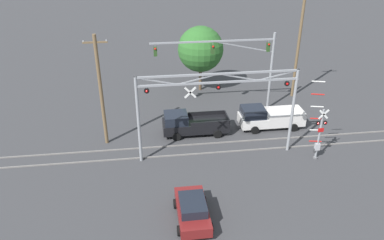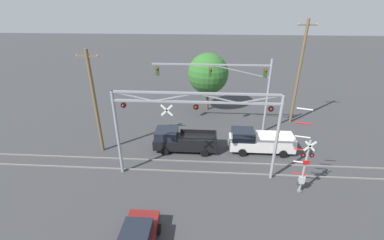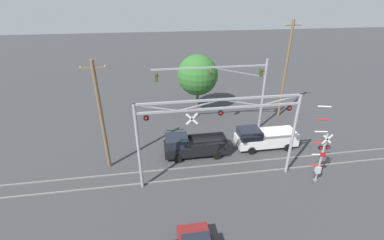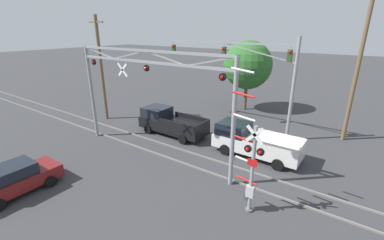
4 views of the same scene
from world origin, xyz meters
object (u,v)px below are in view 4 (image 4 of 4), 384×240
Objects in this scene: crossing_gantry at (147,85)px; background_tree_beyond_span at (248,65)px; pickup_truck_following at (252,141)px; crossing_signal_mast at (250,168)px; traffic_signal_span at (256,67)px; utility_pole_left at (101,68)px; sedan_waiting at (15,179)px; utility_pole_right at (358,65)px; pickup_truck_lead at (170,122)px.

background_tree_beyond_span is at bearing 86.64° from crossing_gantry.
pickup_truck_following is at bearing -63.62° from background_tree_beyond_span.
crossing_gantry is 7.67m from pickup_truck_following.
crossing_signal_mast is 5.92m from pickup_truck_following.
crossing_signal_mast is at bearing -68.98° from pickup_truck_following.
utility_pole_left is at bearing -159.51° from traffic_signal_span.
crossing_signal_mast is 0.72× the size of utility_pole_left.
background_tree_beyond_span is (-3.03, 5.50, -0.65)m from traffic_signal_span.
sedan_waiting is 0.37× the size of utility_pole_right.
crossing_gantry is at bearing 68.10° from sedan_waiting.
pickup_truck_following is 1.41× the size of sedan_waiting.
sedan_waiting is 12.18m from utility_pole_left.
sedan_waiting is at bearing -114.28° from traffic_signal_span.
crossing_gantry is 5.48m from pickup_truck_lead.
background_tree_beyond_span is (9.35, 10.12, -0.13)m from utility_pole_left.
pickup_truck_lead is 10.69m from sedan_waiting.
sedan_waiting is at bearing -111.90° from crossing_gantry.
background_tree_beyond_span is at bearing 79.96° from sedan_waiting.
utility_pole_right is (18.67, 7.16, 0.89)m from utility_pole_left.
utility_pole_right is at bearing 52.97° from pickup_truck_following.
utility_pole_left reaches higher than crossing_signal_mast.
utility_pole_right is at bearing 20.98° from utility_pole_left.
utility_pole_right is at bearing -17.63° from background_tree_beyond_span.
background_tree_beyond_span is at bearing 162.37° from utility_pole_right.
pickup_truck_lead is 14.04m from utility_pole_right.
crossing_signal_mast is 1.15× the size of pickup_truck_following.
utility_pole_left is at bearing -175.12° from pickup_truck_lead.
background_tree_beyond_span is (2.20, 9.51, 3.60)m from pickup_truck_lead.
traffic_signal_span is 6.31m from background_tree_beyond_span.
traffic_signal_span is (3.81, 7.68, 0.44)m from crossing_gantry.
crossing_signal_mast is 11.68m from sedan_waiting.
pickup_truck_following is 0.62× the size of utility_pole_left.
utility_pole_left is (-7.14, -0.61, 3.73)m from pickup_truck_lead.
crossing_gantry is 2.12× the size of pickup_truck_lead.
pickup_truck_lead is 0.52× the size of utility_pole_right.
crossing_gantry is 2.10× the size of pickup_truck_following.
pickup_truck_lead is 0.62× the size of utility_pole_left.
crossing_signal_mast is at bearing -65.54° from background_tree_beyond_span.
pickup_truck_lead is at bearing 4.88° from utility_pole_left.
pickup_truck_following is at bearing -127.03° from utility_pole_right.
utility_pole_right is 1.56× the size of background_tree_beyond_span.
utility_pole_right is (2.67, 11.68, 3.34)m from crossing_signal_mast.
sedan_waiting is (-1.36, -10.60, -0.16)m from pickup_truck_lead.
utility_pole_left is 13.78m from background_tree_beyond_span.
traffic_signal_span is at bearing -158.07° from utility_pole_right.
traffic_signal_span is at bearing -61.11° from background_tree_beyond_span.
utility_pole_right is (4.74, 6.28, 4.62)m from pickup_truck_following.
traffic_signal_span reaches higher than pickup_truck_lead.
sedan_waiting is (-2.79, -6.93, -3.97)m from crossing_gantry.
crossing_gantry reaches higher than pickup_truck_following.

